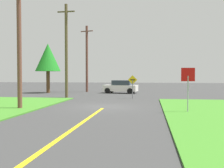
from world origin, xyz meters
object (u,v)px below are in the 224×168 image
Objects in this scene: car_approaching_junction at (121,87)px; utility_pole_near at (19,39)px; stop_sign at (188,81)px; oak_tree_left at (48,58)px; utility_pole_mid at (66,50)px; utility_pole_far at (87,58)px; direction_sign at (133,84)px.

utility_pole_near is at bearing 81.32° from car_approaching_junction.
stop_sign is 0.43× the size of oak_tree_left.
utility_pole_near is 9.35m from utility_pole_mid.
stop_sign is at bearing -42.16° from utility_pole_mid.
utility_pole_mid reaches higher than utility_pole_near.
car_approaching_junction is 0.48× the size of utility_pole_near.
car_approaching_junction is 0.50× the size of utility_pole_far.
direction_sign is at bearing -1.59° from utility_pole_mid.
oak_tree_left is at bearing 12.58° from car_approaching_junction.
utility_pole_mid is (-4.75, -7.37, 4.01)m from car_approaching_junction.
oak_tree_left is at bearing 104.80° from utility_pole_near.
utility_pole_mid is at bearing -45.31° from stop_sign.
direction_sign is at bearing -31.32° from oak_tree_left.
stop_sign is at bearing 117.29° from car_approaching_junction.
stop_sign is at bearing -1.60° from utility_pole_near.
car_approaching_junction is 7.83m from direction_sign.
utility_pole_mid is at bearing -89.45° from utility_pole_far.
car_approaching_junction is at bearing 57.21° from utility_pole_mid.
direction_sign is at bearing 112.64° from car_approaching_junction.
stop_sign reaches higher than direction_sign.
car_approaching_junction is 10.02m from oak_tree_left.
car_approaching_junction is 9.65m from utility_pole_mid.
car_approaching_junction is 6.43m from utility_pole_far.
utility_pole_near reaches higher than stop_sign.
stop_sign is 0.62× the size of car_approaching_junction.
oak_tree_left is (-4.45, -2.69, -0.06)m from utility_pole_far.
car_approaching_junction is at bearing 104.49° from direction_sign.
stop_sign reaches higher than car_approaching_junction.
stop_sign is 0.31× the size of utility_pole_far.
car_approaching_junction is 0.47× the size of utility_pole_mid.
oak_tree_left reaches higher than stop_sign.
stop_sign is 11.31m from utility_pole_near.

